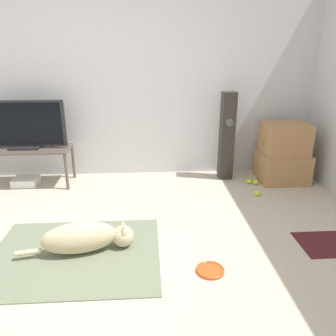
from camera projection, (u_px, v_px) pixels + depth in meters
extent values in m
plane|color=#BCB29E|center=(107.00, 262.00, 2.65)|extent=(12.00, 12.00, 0.00)
cube|color=silver|center=(119.00, 79.00, 4.20)|extent=(8.00, 0.06, 2.55)
cube|color=slate|center=(75.00, 254.00, 2.75)|extent=(1.41, 1.11, 0.01)
ellipsoid|color=beige|center=(79.00, 238.00, 2.73)|extent=(0.65, 0.34, 0.27)
sphere|color=beige|center=(123.00, 236.00, 2.83)|extent=(0.19, 0.19, 0.19)
cone|color=beige|center=(122.00, 223.00, 2.84)|extent=(0.06, 0.06, 0.08)
cone|color=beige|center=(124.00, 228.00, 2.74)|extent=(0.06, 0.06, 0.08)
cylinder|color=beige|center=(28.00, 252.00, 2.66)|extent=(0.21, 0.08, 0.04)
cylinder|color=#DB511E|center=(210.00, 270.00, 2.54)|extent=(0.22, 0.22, 0.02)
torus|color=#DB511E|center=(210.00, 270.00, 2.54)|extent=(0.22, 0.22, 0.02)
cube|color=#A87A4C|center=(282.00, 167.00, 4.28)|extent=(0.60, 0.51, 0.38)
cube|color=#A87A4C|center=(285.00, 139.00, 4.13)|extent=(0.54, 0.45, 0.38)
cube|color=#2D2823|center=(227.00, 136.00, 4.25)|extent=(0.17, 0.17, 1.14)
cylinder|color=#4C4C51|center=(229.00, 123.00, 4.10)|extent=(0.10, 0.00, 0.10)
cube|color=brown|center=(26.00, 149.00, 4.06)|extent=(1.09, 0.46, 0.02)
cylinder|color=brown|center=(66.00, 172.00, 3.98)|extent=(0.04, 0.04, 0.46)
cylinder|color=brown|center=(73.00, 161.00, 4.36)|extent=(0.04, 0.04, 0.46)
cube|color=#232326|center=(26.00, 147.00, 4.05)|extent=(0.36, 0.20, 0.03)
cube|color=#232326|center=(22.00, 124.00, 3.96)|extent=(1.03, 0.04, 0.57)
cube|color=black|center=(22.00, 124.00, 3.94)|extent=(0.95, 0.01, 0.51)
sphere|color=#C6E033|center=(257.00, 193.00, 3.86)|extent=(0.07, 0.07, 0.07)
sphere|color=#C6E033|center=(256.00, 182.00, 4.19)|extent=(0.07, 0.07, 0.07)
sphere|color=#C6E033|center=(249.00, 181.00, 4.22)|extent=(0.07, 0.07, 0.07)
cube|color=white|center=(26.00, 181.00, 4.18)|extent=(0.30, 0.26, 0.10)
cube|color=#47191E|center=(334.00, 244.00, 2.91)|extent=(0.63, 0.42, 0.01)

